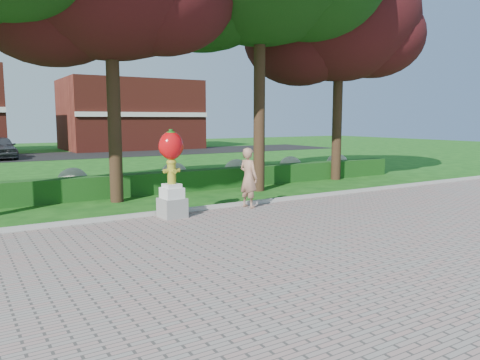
{
  "coord_description": "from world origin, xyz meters",
  "views": [
    {
      "loc": [
        -6.7,
        -9.58,
        2.8
      ],
      "look_at": [
        -0.15,
        1.0,
        1.18
      ],
      "focal_mm": 35.0,
      "sensor_mm": 36.0,
      "label": 1
    }
  ],
  "objects": [
    {
      "name": "ground",
      "position": [
        0.0,
        0.0,
        0.0
      ],
      "size": [
        100.0,
        100.0,
        0.0
      ],
      "primitive_type": "plane",
      "color": "#144912",
      "rests_on": "ground"
    },
    {
      "name": "walkway",
      "position": [
        0.0,
        -4.0,
        0.02
      ],
      "size": [
        40.0,
        14.0,
        0.04
      ],
      "primitive_type": "cube",
      "color": "gray",
      "rests_on": "ground"
    },
    {
      "name": "curb",
      "position": [
        0.0,
        3.0,
        0.07
      ],
      "size": [
        40.0,
        0.18,
        0.15
      ],
      "primitive_type": "cube",
      "color": "#ADADA5",
      "rests_on": "ground"
    },
    {
      "name": "lawn_hedge",
      "position": [
        0.0,
        7.0,
        0.4
      ],
      "size": [
        24.0,
        0.7,
        0.8
      ],
      "primitive_type": "cube",
      "color": "#124113",
      "rests_on": "ground"
    },
    {
      "name": "hydrangea_row",
      "position": [
        0.57,
        8.0,
        0.55
      ],
      "size": [
        20.1,
        1.1,
        0.99
      ],
      "color": "#9CA17B",
      "rests_on": "ground"
    },
    {
      "name": "street",
      "position": [
        0.0,
        28.0,
        0.01
      ],
      "size": [
        50.0,
        8.0,
        0.02
      ],
      "primitive_type": "cube",
      "color": "black",
      "rests_on": "ground"
    },
    {
      "name": "building_right",
      "position": [
        8.0,
        34.0,
        3.2
      ],
      "size": [
        12.0,
        8.0,
        6.4
      ],
      "primitive_type": "cube",
      "color": "maroon",
      "rests_on": "ground"
    },
    {
      "name": "tree_far_right",
      "position": [
        8.4,
        6.58,
        6.97
      ],
      "size": [
        7.88,
        6.72,
        10.21
      ],
      "color": "black",
      "rests_on": "ground"
    },
    {
      "name": "hydrant_sculpture",
      "position": [
        -1.49,
        2.5,
        1.35
      ],
      "size": [
        0.72,
        0.72,
        2.48
      ],
      "rotation": [
        0.0,
        0.0,
        0.07
      ],
      "color": "gray",
      "rests_on": "walkway"
    },
    {
      "name": "woman",
      "position": [
        1.14,
        2.6,
        0.98
      ],
      "size": [
        0.59,
        0.77,
        1.88
      ],
      "primitive_type": "imported",
      "rotation": [
        0.0,
        0.0,
        1.79
      ],
      "color": "#A4765E",
      "rests_on": "walkway"
    },
    {
      "name": "parked_car",
      "position": [
        -3.79,
        27.23,
        0.82
      ],
      "size": [
        2.02,
        4.77,
        1.61
      ],
      "primitive_type": "imported",
      "rotation": [
        0.0,
        0.0,
        0.03
      ],
      "color": "#3A3B41",
      "rests_on": "street"
    }
  ]
}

